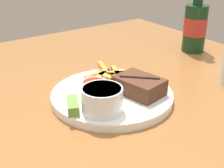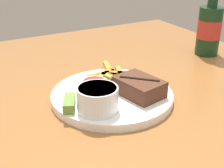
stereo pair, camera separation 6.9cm
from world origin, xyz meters
name	(u,v)px [view 1 (the left image)]	position (x,y,z in m)	size (l,w,h in m)	color
dining_table	(112,132)	(0.00, 0.00, 0.68)	(1.13, 1.08, 0.77)	#935B2D
dinner_plate	(112,96)	(0.00, 0.00, 0.77)	(0.27, 0.27, 0.02)	white
steak_portion	(139,86)	(0.04, 0.05, 0.80)	(0.11, 0.09, 0.04)	#512D1E
fries_pile	(113,76)	(-0.05, 0.04, 0.80)	(0.15, 0.11, 0.02)	#D88440
coleslaw_cup	(102,98)	(0.06, -0.06, 0.81)	(0.08, 0.08, 0.05)	white
dipping_sauce_cup	(94,86)	(-0.02, -0.03, 0.80)	(0.06, 0.06, 0.03)	silver
pickle_spear	(73,105)	(0.02, -0.11, 0.79)	(0.06, 0.04, 0.02)	olive
fork_utensil	(101,79)	(-0.07, 0.02, 0.79)	(0.13, 0.04, 0.00)	#B7B7BC
knife_utensil	(124,89)	(0.01, 0.03, 0.79)	(0.05, 0.16, 0.01)	#B7B7BC
beer_bottle	(195,25)	(-0.13, 0.40, 0.85)	(0.07, 0.07, 0.23)	#143319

